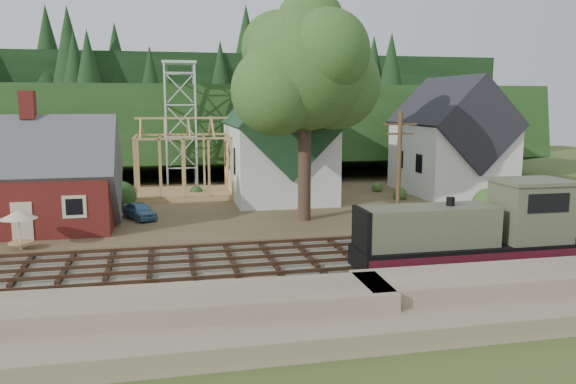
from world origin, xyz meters
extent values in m
plane|color=#384C1E|center=(0.00, 0.00, 0.00)|extent=(140.00, 140.00, 0.00)
cube|color=#7F7259|center=(0.00, -8.50, 0.00)|extent=(64.00, 5.00, 1.60)
cube|color=#726B5B|center=(0.00, 0.00, 0.08)|extent=(64.00, 11.00, 0.16)
cube|color=brown|center=(0.00, 18.00, 0.15)|extent=(64.00, 26.00, 0.30)
cube|color=#1E3F19|center=(0.00, 42.00, 0.00)|extent=(70.00, 28.96, 12.74)
cube|color=black|center=(0.00, 58.00, 0.00)|extent=(80.00, 20.00, 12.00)
cube|color=#541D13|center=(-16.00, 11.00, 2.20)|extent=(10.00, 7.00, 3.80)
cube|color=#4C4C51|center=(-16.00, 11.00, 4.10)|extent=(10.80, 7.41, 7.41)
cube|color=#541D13|center=(-16.00, 11.00, 8.40)|extent=(0.90, 0.90, 1.80)
cube|color=beige|center=(-16.00, 7.48, 1.50)|extent=(1.20, 0.06, 2.40)
cube|color=silver|center=(2.00, 20.00, 3.50)|extent=(8.00, 12.00, 6.40)
cube|color=#183620|center=(2.00, 20.00, 6.70)|extent=(8.40, 12.96, 8.40)
cube|color=silver|center=(2.00, 14.00, 8.70)|extent=(2.40, 2.40, 4.00)
cone|color=#183620|center=(2.00, 14.00, 12.00)|extent=(5.37, 5.37, 2.60)
cube|color=silver|center=(18.00, 19.00, 3.50)|extent=(8.00, 10.00, 6.40)
cube|color=black|center=(18.00, 19.00, 6.70)|extent=(8.40, 10.80, 8.40)
cube|color=tan|center=(-6.00, 22.00, 0.55)|extent=(8.00, 6.00, 0.50)
cube|color=tan|center=(-6.00, 22.00, 7.20)|extent=(8.00, 0.18, 0.18)
cube|color=silver|center=(-7.40, 26.60, 6.30)|extent=(0.18, 0.18, 12.00)
cube|color=silver|center=(-4.60, 26.60, 6.30)|extent=(0.18, 0.18, 12.00)
cube|color=silver|center=(-7.40, 29.40, 6.30)|extent=(0.18, 0.18, 12.00)
cube|color=silver|center=(-4.60, 29.40, 6.30)|extent=(0.18, 0.18, 12.00)
cube|color=silver|center=(-6.00, 28.00, 12.30)|extent=(3.20, 3.20, 0.25)
cylinder|color=#38281E|center=(2.00, 10.00, 4.30)|extent=(0.90, 0.90, 8.00)
sphere|color=#345821|center=(2.00, 10.00, 10.80)|extent=(8.40, 8.40, 8.40)
sphere|color=#345821|center=(4.50, 11.00, 9.80)|extent=(6.40, 6.40, 6.40)
sphere|color=#345821|center=(-0.20, 9.20, 9.30)|extent=(6.00, 6.00, 6.00)
cylinder|color=#4C331E|center=(7.00, 5.20, 4.00)|extent=(0.28, 0.28, 8.00)
cube|color=#4C331E|center=(7.00, 5.20, 7.20)|extent=(2.20, 0.12, 0.12)
cube|color=#4C331E|center=(7.00, 5.20, 6.60)|extent=(1.80, 0.12, 0.12)
cube|color=black|center=(7.15, -3.00, 0.32)|extent=(11.29, 2.35, 0.33)
cube|color=black|center=(7.15, -3.00, 1.03)|extent=(11.29, 2.73, 1.03)
cube|color=#51533C|center=(5.08, -3.00, 2.53)|extent=(6.77, 2.16, 1.98)
cube|color=#51533C|center=(10.73, -3.00, 3.05)|extent=(3.39, 2.63, 3.01)
cube|color=#51533C|center=(10.73, -3.00, 4.60)|extent=(3.57, 2.82, 0.19)
cube|color=black|center=(10.73, -4.34, 3.71)|extent=(2.26, 0.06, 0.94)
cube|color=#470F19|center=(7.15, -4.38, 1.03)|extent=(11.29, 0.04, 0.66)
cube|color=#470F19|center=(7.15, -1.62, 1.03)|extent=(11.29, 0.04, 0.66)
cylinder|color=black|center=(6.21, -3.00, 3.61)|extent=(0.41, 0.41, 0.66)
imported|color=teal|center=(-9.45, 12.76, 0.91)|extent=(2.88, 3.87, 1.22)
imported|color=#AC1F0D|center=(23.68, 14.85, 0.95)|extent=(4.84, 2.47, 1.31)
cylinder|color=silver|center=(-15.69, 5.50, 1.31)|extent=(0.09, 0.09, 2.02)
cylinder|color=tan|center=(-15.69, 5.50, 0.71)|extent=(1.28, 1.28, 0.07)
cone|color=beige|center=(-15.69, 5.50, 2.32)|extent=(2.02, 2.02, 0.46)
camera|label=1|loc=(-7.41, -27.92, 8.58)|focal=35.00mm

